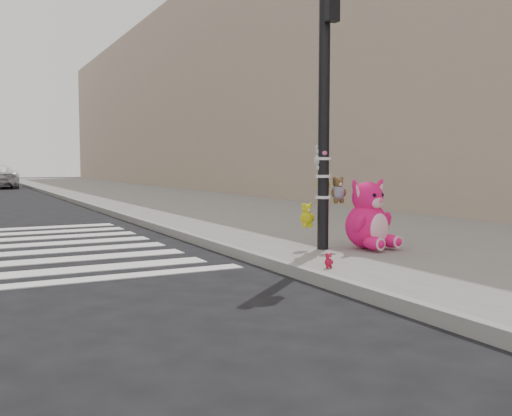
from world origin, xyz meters
TOP-DOWN VIEW (x-y plane):
  - ground at (0.00, 0.00)m, footprint 120.00×120.00m
  - sidewalk_near at (5.00, 10.00)m, footprint 7.00×80.00m
  - curb_edge at (1.55, 10.00)m, footprint 0.12×80.00m
  - bld_near at (10.50, 20.00)m, footprint 5.00×60.00m
  - signal_pole at (2.61, 1.81)m, footprint 0.67×0.48m
  - pink_bunny at (3.21, 1.52)m, footprint 0.75×0.84m
  - red_teddy at (1.80, 0.50)m, footprint 0.12×0.09m

SIDE VIEW (x-z plane):
  - ground at x=0.00m, z-range 0.00..0.00m
  - sidewalk_near at x=5.00m, z-range 0.00..0.14m
  - curb_edge at x=1.55m, z-range -0.01..0.15m
  - red_teddy at x=1.80m, z-range 0.14..0.32m
  - pink_bunny at x=3.21m, z-range 0.05..1.08m
  - signal_pole at x=2.61m, z-range -0.19..3.81m
  - bld_near at x=10.50m, z-range 0.00..10.00m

